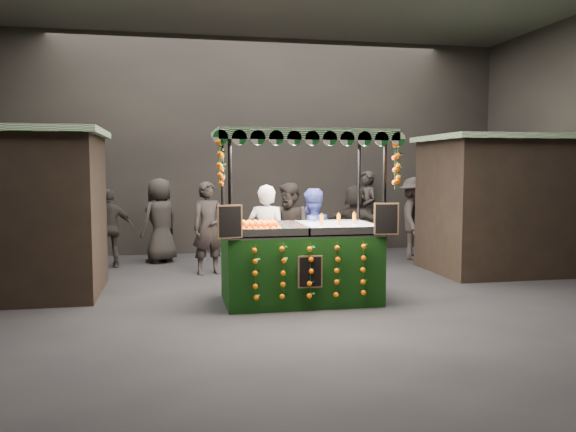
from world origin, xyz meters
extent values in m
plane|color=black|center=(0.00, 0.00, 0.00)|extent=(12.00, 12.00, 0.00)
cube|color=black|center=(0.00, 5.00, 2.50)|extent=(12.00, 0.10, 5.00)
cube|color=black|center=(0.00, -5.00, 2.50)|extent=(12.00, 0.10, 5.00)
cube|color=black|center=(-4.40, 1.00, 1.25)|extent=(2.80, 2.00, 2.50)
cube|color=#135A1C|center=(-4.40, 1.00, 2.55)|extent=(3.00, 2.20, 0.10)
cube|color=black|center=(4.40, 1.50, 1.25)|extent=(2.80, 2.00, 2.50)
cube|color=#135A1C|center=(4.40, 1.50, 2.55)|extent=(3.00, 2.20, 0.10)
cube|color=black|center=(-0.01, -0.26, 0.51)|extent=(2.25, 1.23, 1.02)
cube|color=silver|center=(-0.01, -0.26, 1.04)|extent=(2.25, 1.23, 0.04)
cylinder|color=black|center=(-1.10, -0.84, 1.23)|extent=(0.05, 0.05, 2.45)
cylinder|color=black|center=(1.08, -0.84, 1.23)|extent=(0.05, 0.05, 2.45)
cylinder|color=black|center=(-1.10, 0.32, 1.23)|extent=(0.05, 0.05, 2.45)
cylinder|color=black|center=(1.08, 0.32, 1.23)|extent=(0.05, 0.05, 2.45)
cube|color=#135A1C|center=(-0.01, -0.26, 2.49)|extent=(2.50, 1.48, 0.08)
cube|color=silver|center=(0.60, -0.26, 1.10)|extent=(1.00, 1.10, 0.08)
cube|color=black|center=(-1.11, -0.91, 1.28)|extent=(0.34, 0.10, 0.45)
cube|color=black|center=(1.09, -0.91, 1.28)|extent=(0.34, 0.10, 0.45)
cube|color=black|center=(-0.01, -0.92, 0.56)|extent=(0.35, 0.03, 0.45)
imported|color=gray|center=(-0.39, 0.53, 0.86)|extent=(0.74, 0.62, 1.73)
imported|color=navy|center=(0.35, 0.56, 0.83)|extent=(0.97, 0.86, 1.66)
imported|color=black|center=(-1.20, 2.28, 0.87)|extent=(0.73, 0.58, 1.74)
imported|color=#282421|center=(0.27, 1.80, 0.86)|extent=(1.05, 1.05, 1.72)
imported|color=#272420|center=(-3.09, 3.38, 0.79)|extent=(0.95, 0.45, 1.58)
imported|color=#2C2524|center=(3.30, 3.23, 0.90)|extent=(1.09, 1.33, 1.79)
imported|color=black|center=(-2.12, 3.84, 0.89)|extent=(1.03, 0.99, 1.78)
imported|color=#292521|center=(1.93, 3.13, 0.81)|extent=(1.34, 1.47, 1.63)
imported|color=#282221|center=(2.67, 4.60, 0.96)|extent=(0.62, 0.79, 1.92)
imported|color=#2C2824|center=(-3.76, 3.08, 0.90)|extent=(1.30, 1.28, 1.80)
camera|label=1|loc=(-1.86, -8.71, 2.00)|focal=36.60mm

